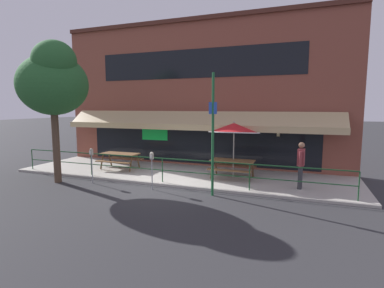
{
  "coord_description": "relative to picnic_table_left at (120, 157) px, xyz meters",
  "views": [
    {
      "loc": [
        5.19,
        -10.18,
        3.09
      ],
      "look_at": [
        0.77,
        1.6,
        1.5
      ],
      "focal_mm": 28.0,
      "sensor_mm": 36.0,
      "label": 1
    }
  ],
  "objects": [
    {
      "name": "picnic_table_left",
      "position": [
        0.0,
        0.0,
        0.0
      ],
      "size": [
        1.8,
        1.42,
        0.76
      ],
      "color": "brown",
      "rests_on": "patio_deck"
    },
    {
      "name": "restaurant_building",
      "position": [
        2.99,
        2.42,
        2.96
      ],
      "size": [
        15.0,
        1.6,
        7.39
      ],
      "color": "brown",
      "rests_on": "ground"
    },
    {
      "name": "patio_deck",
      "position": [
        2.99,
        0.2,
        -0.66
      ],
      "size": [
        15.0,
        4.0,
        0.1
      ],
      "primitive_type": "cube",
      "color": "#ADA89E",
      "rests_on": "ground"
    },
    {
      "name": "ground_plane",
      "position": [
        2.99,
        -1.8,
        -0.71
      ],
      "size": [
        120.0,
        120.0,
        0.0
      ],
      "primitive_type": "plane",
      "color": "#2D2D30"
    },
    {
      "name": "patio_umbrella_centre",
      "position": [
        5.45,
        0.29,
        1.47
      ],
      "size": [
        2.14,
        2.14,
        2.38
      ],
      "color": "#B7B2A8",
      "rests_on": "patio_deck"
    },
    {
      "name": "street_tree_curbside",
      "position": [
        -1.09,
        -2.75,
        3.36
      ],
      "size": [
        2.82,
        2.54,
        5.56
      ],
      "color": "brown",
      "rests_on": "ground"
    },
    {
      "name": "parking_meter_near",
      "position": [
        0.26,
        -2.34,
        0.44
      ],
      "size": [
        0.15,
        0.16,
        1.42
      ],
      "color": "gray",
      "rests_on": "ground"
    },
    {
      "name": "pedestrian_walking",
      "position": [
        8.13,
        -0.62,
        0.35
      ],
      "size": [
        0.27,
        0.62,
        1.71
      ],
      "color": "#333338",
      "rests_on": "patio_deck"
    },
    {
      "name": "street_sign_pole",
      "position": [
        5.29,
        -2.25,
        1.45
      ],
      "size": [
        0.28,
        0.09,
        4.21
      ],
      "color": "#1E6033",
      "rests_on": "ground"
    },
    {
      "name": "patio_railing",
      "position": [
        2.99,
        -1.5,
        0.09
      ],
      "size": [
        13.84,
        0.04,
        0.97
      ],
      "color": "#194723",
      "rests_on": "patio_deck"
    },
    {
      "name": "picnic_table_centre",
      "position": [
        5.45,
        0.09,
        0.0
      ],
      "size": [
        1.8,
        1.42,
        0.76
      ],
      "color": "brown",
      "rests_on": "patio_deck"
    },
    {
      "name": "parking_meter_far",
      "position": [
        2.97,
        -2.32,
        0.44
      ],
      "size": [
        0.15,
        0.16,
        1.42
      ],
      "color": "gray",
      "rests_on": "ground"
    }
  ]
}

